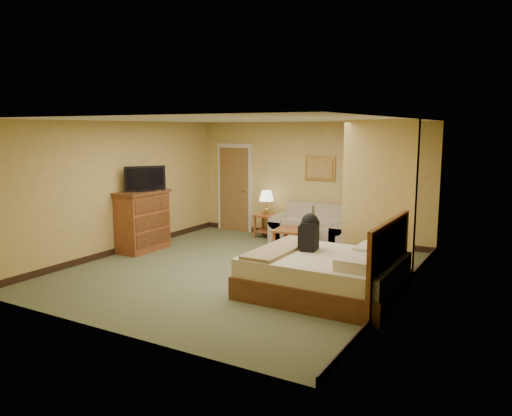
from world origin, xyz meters
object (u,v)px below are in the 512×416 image
Objects in this scene: dresser at (143,221)px; loveseat at (312,231)px; coffee_table at (294,235)px; bed at (328,274)px.

loveseat is at bearing 39.63° from dresser.
coffee_table is 0.64× the size of dresser.
loveseat is 0.80m from coffee_table.
dresser reaches higher than loveseat.
loveseat is 2.16× the size of coffee_table.
coffee_table is (-0.04, -0.80, 0.05)m from loveseat.
coffee_table is 3.07m from dresser.
loveseat is at bearing 117.61° from bed.
loveseat is 1.39× the size of dresser.
dresser is (-2.72, -2.26, 0.34)m from loveseat.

